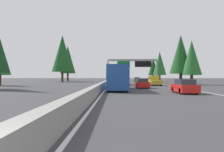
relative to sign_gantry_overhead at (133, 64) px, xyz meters
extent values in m
plane|color=#38383A|center=(6.27, 6.04, -4.87)|extent=(320.00, 320.00, 0.00)
cube|color=gray|center=(26.27, 6.34, -4.42)|extent=(180.00, 0.56, 0.90)
cube|color=silver|center=(16.27, -5.48, -4.86)|extent=(160.00, 0.16, 0.01)
cube|color=silver|center=(16.27, 5.79, -4.86)|extent=(160.00, 0.16, 0.01)
cylinder|color=gray|center=(0.04, 6.34, -2.06)|extent=(0.36, 0.36, 5.62)
cylinder|color=gray|center=(0.04, -5.98, -2.06)|extent=(0.36, 0.36, 5.62)
cube|color=gray|center=(0.04, 0.18, 1.00)|extent=(0.50, 12.32, 0.50)
cube|color=#0C602D|center=(-0.11, 2.40, -0.10)|extent=(0.12, 3.20, 1.90)
cube|color=black|center=(-0.11, -2.53, 0.00)|extent=(0.16, 4.20, 1.50)
cube|color=red|center=(-32.51, -2.78, -4.34)|extent=(4.40, 1.80, 0.76)
cube|color=#2D3847|center=(-32.73, -2.78, -3.68)|extent=(2.46, 1.51, 0.56)
cylinder|color=black|center=(-31.10, -1.99, -4.55)|extent=(0.64, 0.22, 0.64)
cylinder|color=black|center=(-31.10, -3.57, -4.55)|extent=(0.64, 0.22, 0.64)
cylinder|color=black|center=(-33.92, -1.99, -4.55)|extent=(0.64, 0.22, 0.64)
cylinder|color=black|center=(-33.92, -3.57, -4.55)|extent=(0.64, 0.22, 0.64)
cube|color=#1E4793|center=(-26.43, 4.19, -3.22)|extent=(11.50, 2.50, 2.90)
cube|color=#2D3847|center=(-26.43, 4.19, -2.86)|extent=(11.04, 2.55, 0.84)
cylinder|color=black|center=(-22.41, 5.29, -4.37)|extent=(1.00, 0.30, 1.00)
cylinder|color=black|center=(-22.41, 3.09, -4.37)|extent=(1.00, 0.30, 1.00)
cylinder|color=black|center=(-30.46, 5.29, -4.37)|extent=(1.00, 0.30, 1.00)
cylinder|color=black|center=(-30.46, 3.09, -4.37)|extent=(1.00, 0.30, 1.00)
cube|color=#2D6B38|center=(19.21, -2.77, -4.34)|extent=(4.40, 1.80, 0.76)
cube|color=#2D3847|center=(18.99, -2.77, -3.68)|extent=(2.46, 1.51, 0.56)
cylinder|color=black|center=(20.62, -1.98, -4.55)|extent=(0.64, 0.22, 0.64)
cylinder|color=black|center=(20.62, -3.56, -4.55)|extent=(0.64, 0.22, 0.64)
cylinder|color=black|center=(17.80, -1.98, -4.55)|extent=(0.64, 0.22, 0.64)
cylinder|color=black|center=(17.80, -3.56, -4.55)|extent=(0.64, 0.22, 0.64)
cube|color=maroon|center=(45.84, 4.09, -3.90)|extent=(5.00, 1.95, 1.44)
cube|color=#2D3847|center=(43.54, 4.09, -3.65)|extent=(0.08, 1.48, 0.56)
cylinder|color=black|center=(47.54, 4.95, -4.52)|extent=(0.70, 0.24, 0.70)
cylinder|color=black|center=(47.54, 3.24, -4.52)|extent=(0.70, 0.24, 0.70)
cylinder|color=black|center=(44.14, 4.95, -4.52)|extent=(0.70, 0.24, 0.70)
cylinder|color=black|center=(44.14, 3.24, -4.52)|extent=(0.70, 0.24, 0.70)
cube|color=gold|center=(-10.47, 4.23, -3.17)|extent=(6.12, 2.40, 2.50)
cube|color=silver|center=(-6.22, 4.23, -3.47)|extent=(2.38, 2.30, 1.90)
cylinder|color=black|center=(-6.39, 5.29, -4.42)|extent=(0.90, 0.28, 0.90)
cylinder|color=black|center=(-6.39, 3.17, -4.42)|extent=(0.90, 0.28, 0.90)
cylinder|color=black|center=(-12.17, 5.29, -4.42)|extent=(0.90, 0.28, 0.90)
cylinder|color=black|center=(-12.17, 3.17, -4.42)|extent=(0.90, 0.28, 0.90)
cube|color=red|center=(-22.20, 0.41, -4.34)|extent=(4.40, 1.80, 0.76)
cube|color=#2D3847|center=(-22.42, 0.41, -3.68)|extent=(2.46, 1.51, 0.56)
cylinder|color=black|center=(-20.79, 1.20, -4.55)|extent=(0.64, 0.22, 0.64)
cylinder|color=black|center=(-20.79, -0.38, -4.55)|extent=(0.64, 0.22, 0.64)
cylinder|color=black|center=(-23.61, 1.20, -4.55)|extent=(0.64, 0.22, 0.64)
cylinder|color=black|center=(-23.61, -0.38, -4.55)|extent=(0.64, 0.22, 0.64)
cube|color=#AD931E|center=(-12.64, -3.17, -4.26)|extent=(5.60, 2.00, 0.70)
cube|color=#AD931E|center=(-11.63, -3.17, -3.46)|extent=(2.24, 1.84, 0.90)
cube|color=#2D3847|center=(-11.63, -3.17, -3.37)|extent=(2.02, 1.92, 0.41)
cylinder|color=black|center=(-10.79, -2.31, -4.47)|extent=(0.80, 0.28, 0.80)
cylinder|color=black|center=(-10.79, -4.03, -4.47)|extent=(0.80, 0.28, 0.80)
cylinder|color=black|center=(-14.49, -2.31, -4.47)|extent=(0.80, 0.28, 0.80)
cylinder|color=black|center=(-14.49, -4.03, -4.47)|extent=(0.80, 0.28, 0.80)
cube|color=#AD931E|center=(40.38, 0.63, -4.34)|extent=(4.40, 1.80, 0.76)
cube|color=#2D3847|center=(40.16, 0.63, -3.68)|extent=(2.46, 1.51, 0.56)
cylinder|color=black|center=(41.79, 1.42, -4.55)|extent=(0.64, 0.22, 0.64)
cylinder|color=black|center=(41.79, -0.16, -4.55)|extent=(0.64, 0.22, 0.64)
cylinder|color=black|center=(38.98, 1.42, -4.55)|extent=(0.64, 0.22, 0.64)
cylinder|color=black|center=(38.98, -0.16, -4.55)|extent=(0.64, 0.22, 0.64)
cylinder|color=#4C3823|center=(-9.36, -11.51, -3.84)|extent=(0.58, 0.58, 2.05)
cone|color=#236028|center=(-9.36, -11.51, 0.82)|extent=(4.11, 4.11, 7.28)
cylinder|color=#4C3823|center=(-7.20, -9.86, -3.67)|extent=(0.62, 0.62, 2.39)
cone|color=#194C1E|center=(-7.20, -9.86, 1.77)|extent=(4.79, 4.79, 8.49)
cylinder|color=#4C3823|center=(19.24, -10.55, -3.75)|extent=(0.60, 0.60, 2.24)
cone|color=#236028|center=(19.24, -10.55, 1.34)|extent=(4.48, 4.48, 7.94)
cylinder|color=#4C3823|center=(43.62, -12.53, -3.75)|extent=(0.60, 0.60, 2.24)
cone|color=#143D19|center=(43.62, -12.53, 1.35)|extent=(4.49, 4.49, 7.95)
cylinder|color=#4C3823|center=(-14.08, 26.50, -3.86)|extent=(0.58, 0.58, 2.03)
cone|color=#236028|center=(-14.08, 26.50, 0.75)|extent=(4.05, 4.05, 7.19)
cylinder|color=#4C3823|center=(14.83, 21.47, -3.22)|extent=(0.72, 0.72, 3.31)
cone|color=#194C1E|center=(14.83, 21.47, 4.30)|extent=(6.62, 6.62, 11.73)
cylinder|color=#4C3823|center=(27.82, 22.54, -3.41)|extent=(0.68, 0.68, 2.92)
cone|color=#194C1E|center=(27.82, 22.54, 3.24)|extent=(5.85, 5.85, 10.37)
camera|label=1|loc=(-55.84, 4.46, -3.10)|focal=35.50mm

